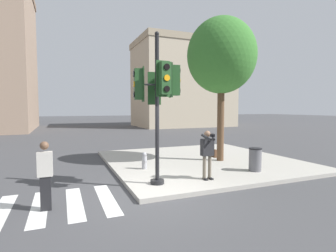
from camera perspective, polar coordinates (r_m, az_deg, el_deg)
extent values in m
plane|color=#424244|center=(7.56, -3.53, -14.97)|extent=(160.00, 160.00, 0.00)
cube|color=#ADA89E|center=(12.03, 7.04, -7.52)|extent=(8.00, 8.00, 0.14)
cube|color=silver|center=(7.52, -13.20, -15.13)|extent=(0.39, 2.56, 0.01)
cube|color=silver|center=(7.45, -19.66, -15.46)|extent=(0.39, 2.56, 0.01)
cube|color=silver|center=(7.47, -26.19, -15.59)|extent=(0.39, 2.56, 0.01)
cube|color=silver|center=(7.57, -32.62, -15.54)|extent=(0.39, 2.56, 0.01)
cylinder|color=black|center=(8.19, -2.34, -12.02)|extent=(0.42, 0.42, 0.12)
cylinder|color=black|center=(7.88, -2.39, 3.77)|extent=(0.12, 0.12, 4.34)
sphere|color=black|center=(8.18, -2.43, 19.44)|extent=(0.14, 0.14, 0.14)
cylinder|color=black|center=(8.15, -2.76, 8.26)|extent=(0.10, 0.38, 0.05)
cube|color=#234C23|center=(8.45, -3.17, 8.11)|extent=(0.33, 0.28, 0.90)
cube|color=#234C23|center=(8.32, -3.00, 8.17)|extent=(0.42, 0.08, 1.02)
cylinder|color=black|center=(8.61, -3.35, 10.03)|extent=(0.17, 0.05, 0.17)
cylinder|color=orange|center=(8.58, -3.34, 8.04)|extent=(0.17, 0.05, 0.17)
cylinder|color=black|center=(8.56, -3.33, 6.04)|extent=(0.17, 0.05, 0.17)
cylinder|color=black|center=(7.70, -1.66, 10.11)|extent=(0.07, 0.38, 0.05)
cube|color=#234C23|center=(7.42, -0.68, 10.34)|extent=(0.31, 0.26, 0.90)
cube|color=#234C23|center=(7.54, -1.11, 10.24)|extent=(0.42, 0.05, 1.02)
cylinder|color=black|center=(7.34, -0.22, 12.78)|extent=(0.17, 0.04, 0.17)
cylinder|color=orange|center=(7.30, -0.22, 10.45)|extent=(0.17, 0.04, 0.17)
cylinder|color=black|center=(7.27, -0.22, 8.10)|extent=(0.17, 0.04, 0.17)
cylinder|color=black|center=(7.87, -4.20, 8.99)|extent=(0.38, 0.11, 0.05)
cube|color=#234C23|center=(7.82, -6.45, 9.00)|extent=(0.28, 0.33, 0.90)
cube|color=#234C23|center=(7.84, -5.48, 8.99)|extent=(0.09, 0.42, 1.02)
cylinder|color=black|center=(7.84, -7.46, 11.19)|extent=(0.06, 0.17, 0.17)
cylinder|color=orange|center=(7.81, -7.44, 9.00)|extent=(0.06, 0.17, 0.17)
cylinder|color=black|center=(7.79, -7.42, 6.80)|extent=(0.06, 0.17, 0.17)
cylinder|color=black|center=(7.97, -0.62, 9.91)|extent=(0.38, 0.11, 0.05)
cube|color=#234C23|center=(8.05, 1.54, 9.85)|extent=(0.28, 0.33, 0.90)
cube|color=#234C23|center=(8.01, 0.62, 9.88)|extent=(0.09, 0.42, 1.02)
cylinder|color=black|center=(8.12, 2.49, 11.93)|extent=(0.06, 0.17, 0.17)
cylinder|color=orange|center=(8.08, 2.48, 9.82)|extent=(0.06, 0.17, 0.17)
cylinder|color=black|center=(8.06, 2.48, 7.70)|extent=(0.06, 0.17, 0.17)
cube|color=black|center=(8.69, 8.09, -11.36)|extent=(0.09, 0.24, 0.05)
cube|color=black|center=(8.79, 9.24, -11.20)|extent=(0.09, 0.24, 0.05)
cylinder|color=#6B6051|center=(8.66, 7.91, -8.96)|extent=(0.11, 0.11, 0.77)
cylinder|color=#6B6051|center=(8.76, 9.06, -8.83)|extent=(0.11, 0.11, 0.77)
cube|color=#232326|center=(8.58, 8.53, -4.60)|extent=(0.40, 0.22, 0.55)
sphere|color=#8C664C|center=(8.53, 8.56, -1.70)|extent=(0.20, 0.20, 0.20)
cube|color=black|center=(8.27, 9.66, -2.03)|extent=(0.12, 0.10, 0.09)
cylinder|color=black|center=(8.21, 9.92, -2.07)|extent=(0.06, 0.08, 0.06)
cylinder|color=#232326|center=(8.35, 8.25, -2.45)|extent=(0.23, 0.35, 0.22)
cylinder|color=#232326|center=(8.49, 9.82, -2.36)|extent=(0.23, 0.35, 0.22)
cube|color=brown|center=(8.78, 10.03, -5.90)|extent=(0.10, 0.20, 0.26)
cube|color=black|center=(7.09, -25.06, -13.11)|extent=(0.24, 0.16, 0.83)
cube|color=beige|center=(6.92, -25.23, -7.51)|extent=(0.34, 0.20, 0.59)
sphere|color=brown|center=(6.85, -25.34, -3.87)|extent=(0.20, 0.20, 0.20)
cylinder|color=brown|center=(11.69, 11.38, 1.18)|extent=(0.30, 0.30, 3.54)
ellipsoid|color=#38752D|center=(11.90, 11.57, 14.81)|extent=(2.97, 2.97, 3.26)
cylinder|color=#99999E|center=(10.08, -5.16, -7.91)|extent=(0.20, 0.20, 0.50)
sphere|color=#99999E|center=(10.02, -5.17, -6.19)|extent=(0.18, 0.18, 0.18)
cylinder|color=#99999E|center=(9.95, -4.94, -7.74)|extent=(0.09, 0.06, 0.09)
cylinder|color=#5B5B60|center=(10.22, 18.43, -7.03)|extent=(0.45, 0.45, 0.81)
cylinder|color=black|center=(10.15, 18.48, -4.68)|extent=(0.47, 0.47, 0.04)
cube|color=tan|center=(36.44, 3.11, 8.42)|extent=(12.37, 8.58, 10.65)
cube|color=gray|center=(37.33, 3.14, 17.22)|extent=(12.57, 8.78, 0.80)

